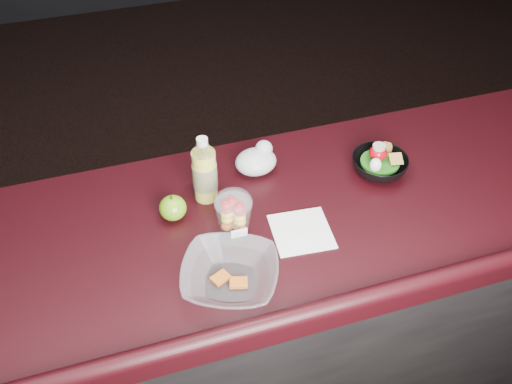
# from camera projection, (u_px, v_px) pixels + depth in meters

# --- Properties ---
(counter) EXTENTS (4.06, 0.71, 1.02)m
(counter) POSITION_uv_depth(u_px,v_px,m) (259.00, 321.00, 1.96)
(counter) COLOR black
(counter) RESTS_ON ground
(lemonade_bottle) EXTENTS (0.07, 0.07, 0.22)m
(lemonade_bottle) POSITION_uv_depth(u_px,v_px,m) (205.00, 174.00, 1.62)
(lemonade_bottle) COLOR yellow
(lemonade_bottle) RESTS_ON counter
(fruit_cup) EXTENTS (0.10, 0.10, 0.15)m
(fruit_cup) POSITION_uv_depth(u_px,v_px,m) (234.00, 214.00, 1.52)
(fruit_cup) COLOR white
(fruit_cup) RESTS_ON counter
(green_apple) EXTENTS (0.08, 0.08, 0.08)m
(green_apple) POSITION_uv_depth(u_px,v_px,m) (173.00, 208.00, 1.59)
(green_apple) COLOR #4F8E10
(green_apple) RESTS_ON counter
(plastic_bag) EXTENTS (0.13, 0.10, 0.09)m
(plastic_bag) POSITION_uv_depth(u_px,v_px,m) (257.00, 160.00, 1.74)
(plastic_bag) COLOR silver
(plastic_bag) RESTS_ON counter
(snack_bowl) EXTENTS (0.17, 0.17, 0.09)m
(snack_bowl) POSITION_uv_depth(u_px,v_px,m) (379.00, 164.00, 1.74)
(snack_bowl) COLOR black
(snack_bowl) RESTS_ON counter
(takeout_bowl) EXTENTS (0.32, 0.32, 0.06)m
(takeout_bowl) POSITION_uv_depth(u_px,v_px,m) (230.00, 275.00, 1.43)
(takeout_bowl) COLOR silver
(takeout_bowl) RESTS_ON counter
(paper_napkin) EXTENTS (0.17, 0.17, 0.00)m
(paper_napkin) POSITION_uv_depth(u_px,v_px,m) (301.00, 231.00, 1.57)
(paper_napkin) COLOR white
(paper_napkin) RESTS_ON counter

